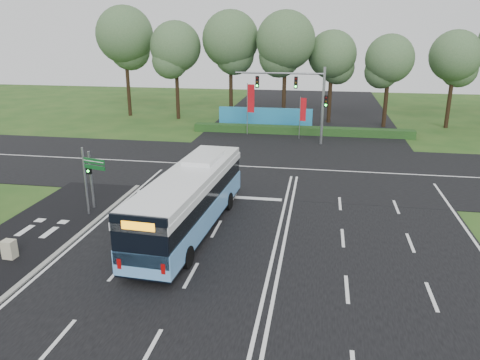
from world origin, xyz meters
TOP-DOWN VIEW (x-y plane):
  - ground at (0.00, 0.00)m, footprint 120.00×120.00m
  - road_main at (0.00, 0.00)m, footprint 20.00×120.00m
  - road_cross at (0.00, 12.00)m, footprint 120.00×14.00m
  - bike_path at (-12.50, -3.00)m, footprint 5.00×18.00m
  - kerb_strip at (-10.10, -3.00)m, footprint 0.25×18.00m
  - city_bus at (-4.59, -0.42)m, footprint 3.23×12.24m
  - pedestrian_signal at (-11.16, 1.73)m, footprint 0.31×0.42m
  - street_sign at (-10.66, 0.71)m, footprint 1.50×0.50m
  - utility_cabinet at (-12.00, -4.90)m, footprint 0.58×0.49m
  - banner_flag_left at (-5.13, 23.47)m, footprint 0.75×0.18m
  - banner_flag_mid at (0.11, 22.26)m, footprint 0.60×0.16m
  - traffic_light_gantry at (0.21, 20.50)m, footprint 8.41×0.28m
  - hedge at (0.00, 24.50)m, footprint 22.00×1.20m
  - blue_hoarding at (-4.00, 27.00)m, footprint 10.00×0.30m
  - eucalyptus_row at (2.11, 30.99)m, footprint 55.38×8.76m

SIDE VIEW (x-z plane):
  - ground at x=0.00m, z-range 0.00..0.00m
  - road_main at x=0.00m, z-range 0.00..0.04m
  - road_cross at x=0.00m, z-range 0.00..0.05m
  - bike_path at x=-12.50m, z-range 0.00..0.06m
  - kerb_strip at x=-10.10m, z-range 0.00..0.12m
  - hedge at x=0.00m, z-range 0.00..0.80m
  - utility_cabinet at x=-12.00m, z-range 0.00..0.93m
  - blue_hoarding at x=-4.00m, z-range 0.00..2.20m
  - city_bus at x=-4.59m, z-range 0.01..3.49m
  - pedestrian_signal at x=-11.16m, z-range 0.16..3.66m
  - street_sign at x=-10.66m, z-range 0.52..4.50m
  - banner_flag_mid at x=0.11m, z-range 0.64..4.73m
  - banner_flag_left at x=-5.13m, z-range 0.76..5.90m
  - traffic_light_gantry at x=0.21m, z-range 1.16..8.16m
  - eucalyptus_row at x=2.11m, z-range 2.23..15.11m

